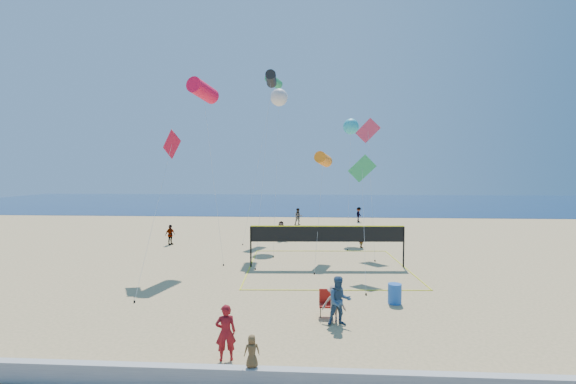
# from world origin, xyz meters

# --- Properties ---
(ground) EXTENTS (120.00, 120.00, 0.00)m
(ground) POSITION_xyz_m (0.00, 0.00, 0.00)
(ground) COLOR #D7B379
(ground) RESTS_ON ground
(ocean) EXTENTS (140.00, 50.00, 0.03)m
(ocean) POSITION_xyz_m (0.00, 62.00, 0.01)
(ocean) COLOR navy
(ocean) RESTS_ON ground
(seawall) EXTENTS (32.00, 0.30, 0.60)m
(seawall) POSITION_xyz_m (0.00, -3.00, 0.30)
(seawall) COLOR silver
(seawall) RESTS_ON ground
(woman) EXTENTS (0.75, 0.60, 1.79)m
(woman) POSITION_xyz_m (-1.01, -1.43, 0.89)
(woman) COLOR maroon
(woman) RESTS_ON ground
(toddler) EXTENTS (0.49, 0.38, 0.89)m
(toddler) POSITION_xyz_m (0.06, -2.95, 1.05)
(toddler) COLOR brown
(toddler) RESTS_ON seawall
(bystander_a) EXTENTS (1.02, 0.85, 1.90)m
(bystander_a) POSITION_xyz_m (2.77, 1.61, 0.95)
(bystander_a) COLOR #2C4C70
(bystander_a) RESTS_ON ground
(bystander_b) EXTENTS (1.00, 0.64, 1.46)m
(bystander_b) POSITION_xyz_m (2.58, 1.91, 0.73)
(bystander_b) COLOR tan
(bystander_b) RESTS_ON ground
(far_person_0) EXTENTS (0.81, 1.04, 1.64)m
(far_person_0) POSITION_xyz_m (-9.84, 17.37, 0.82)
(far_person_0) COLOR gray
(far_person_0) RESTS_ON ground
(far_person_1) EXTENTS (1.63, 0.98, 1.67)m
(far_person_1) POSITION_xyz_m (-0.94, 19.90, 0.84)
(far_person_1) COLOR gray
(far_person_1) RESTS_ON ground
(far_person_2) EXTENTS (0.51, 0.66, 1.60)m
(far_person_2) POSITION_xyz_m (5.61, 17.08, 0.80)
(far_person_2) COLOR gray
(far_person_2) RESTS_ON ground
(far_person_3) EXTENTS (0.99, 0.81, 1.87)m
(far_person_3) POSITION_xyz_m (0.22, 29.72, 0.93)
(far_person_3) COLOR gray
(far_person_3) RESTS_ON ground
(far_person_4) EXTENTS (1.08, 1.30, 1.75)m
(far_person_4) POSITION_xyz_m (7.33, 32.83, 0.88)
(far_person_4) COLOR gray
(far_person_4) RESTS_ON ground
(camp_chair) EXTENTS (0.59, 0.72, 1.20)m
(camp_chair) POSITION_xyz_m (2.30, 2.53, 0.61)
(camp_chair) COLOR maroon
(camp_chair) RESTS_ON ground
(trash_barrel) EXTENTS (0.65, 0.65, 0.90)m
(trash_barrel) POSITION_xyz_m (5.45, 4.22, 0.45)
(trash_barrel) COLOR blue
(trash_barrel) RESTS_ON ground
(volleyball_net) EXTENTS (10.23, 10.09, 2.61)m
(volleyball_net) POSITION_xyz_m (2.66, 10.74, 1.80)
(volleyball_net) COLOR black
(volleyball_net) RESTS_ON ground
(kite_0) EXTENTS (2.70, 3.60, 12.15)m
(kite_0) POSITION_xyz_m (-5.68, 12.83, 11.44)
(kite_0) COLOR #F40D38
(kite_0) RESTS_ON ground
(kite_1) EXTENTS (0.95, 10.17, 14.18)m
(kite_1) POSITION_xyz_m (-1.68, 18.88, 13.61)
(kite_1) COLOR black
(kite_1) RESTS_ON ground
(kite_2) EXTENTS (1.39, 6.55, 7.39)m
(kite_2) POSITION_xyz_m (2.52, 14.38, 6.84)
(kite_2) COLOR orange
(kite_2) RESTS_ON ground
(kite_3) EXTENTS (1.51, 6.82, 8.52)m
(kite_3) POSITION_xyz_m (-6.79, 9.54, 7.27)
(kite_3) COLOR red
(kite_3) RESTS_ON ground
(kite_4) EXTENTS (1.72, 5.17, 7.00)m
(kite_4) POSITION_xyz_m (4.70, 10.04, 5.87)
(kite_4) COLOR #2CA25B
(kite_4) RESTS_ON ground
(kite_5) EXTENTS (1.89, 5.12, 10.12)m
(kite_5) POSITION_xyz_m (6.04, 17.02, 8.78)
(kite_5) COLOR #CA3356
(kite_5) RESTS_ON ground
(kite_6) EXTENTS (1.98, 8.95, 13.30)m
(kite_6) POSITION_xyz_m (-1.21, 21.13, 12.52)
(kite_6) COLOR silver
(kite_6) RESTS_ON ground
(kite_7) EXTENTS (1.87, 7.77, 10.83)m
(kite_7) POSITION_xyz_m (5.29, 22.69, 10.11)
(kite_7) COLOR #2CAFC5
(kite_7) RESTS_ON ground
(kite_8) EXTENTS (2.71, 8.60, 15.43)m
(kite_8) POSITION_xyz_m (-2.05, 24.94, 14.83)
(kite_8) COLOR #2CA25B
(kite_8) RESTS_ON ground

